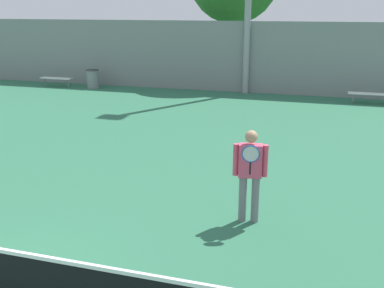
{
  "coord_description": "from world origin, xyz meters",
  "views": [
    {
      "loc": [
        3.98,
        -3.87,
        3.74
      ],
      "look_at": [
        1.42,
        4.72,
        0.99
      ],
      "focal_mm": 42.0,
      "sensor_mm": 36.0,
      "label": 1
    }
  ],
  "objects_px": {
    "trash_bin": "(93,79)",
    "tennis_player": "(250,170)",
    "bench_courtside_near": "(56,79)",
    "bench_courtside_far": "(376,94)"
  },
  "relations": [
    {
      "from": "bench_courtside_near",
      "to": "bench_courtside_far",
      "type": "height_order",
      "value": "same"
    },
    {
      "from": "bench_courtside_far",
      "to": "trash_bin",
      "type": "bearing_deg",
      "value": 179.44
    },
    {
      "from": "tennis_player",
      "to": "trash_bin",
      "type": "distance_m",
      "value": 15.15
    },
    {
      "from": "bench_courtside_near",
      "to": "trash_bin",
      "type": "height_order",
      "value": "trash_bin"
    },
    {
      "from": "bench_courtside_far",
      "to": "trash_bin",
      "type": "distance_m",
      "value": 12.66
    },
    {
      "from": "bench_courtside_far",
      "to": "trash_bin",
      "type": "relative_size",
      "value": 2.44
    },
    {
      "from": "trash_bin",
      "to": "tennis_player",
      "type": "bearing_deg",
      "value": -51.03
    },
    {
      "from": "bench_courtside_near",
      "to": "tennis_player",
      "type": "bearing_deg",
      "value": -45.52
    },
    {
      "from": "bench_courtside_near",
      "to": "bench_courtside_far",
      "type": "xyz_separation_m",
      "value": [
        14.58,
        0.0,
        0.0
      ]
    },
    {
      "from": "bench_courtside_near",
      "to": "trash_bin",
      "type": "distance_m",
      "value": 1.92
    }
  ]
}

